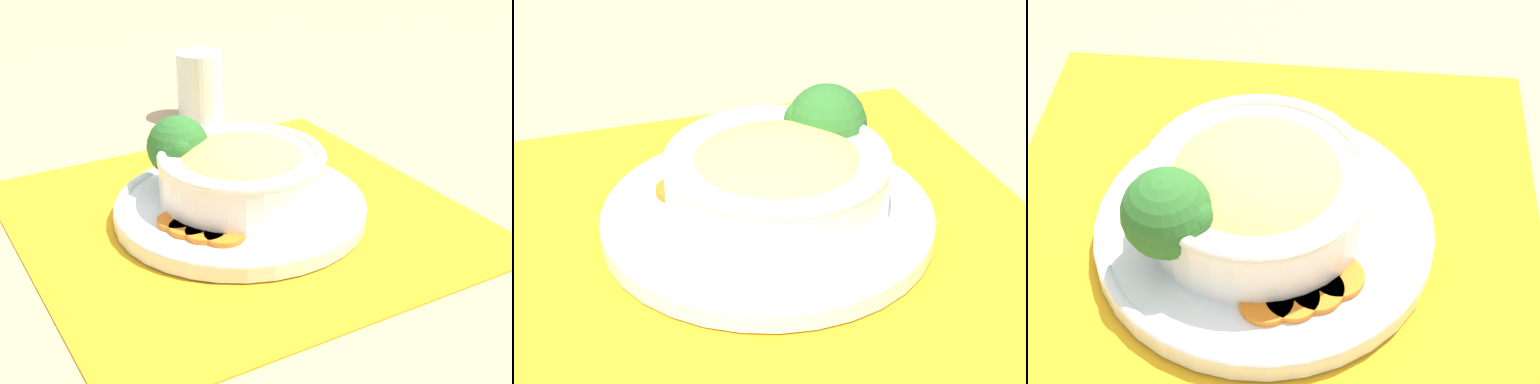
# 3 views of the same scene
# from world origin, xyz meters

# --- Properties ---
(ground_plane) EXTENTS (4.00, 4.00, 0.00)m
(ground_plane) POSITION_xyz_m (0.00, 0.00, 0.00)
(ground_plane) COLOR tan
(placemat) EXTENTS (0.52, 0.53, 0.00)m
(placemat) POSITION_xyz_m (0.00, 0.00, 0.00)
(placemat) COLOR orange
(placemat) RESTS_ON ground_plane
(plate) EXTENTS (0.28, 0.28, 0.02)m
(plate) POSITION_xyz_m (0.00, 0.00, 0.02)
(plate) COLOR silver
(plate) RESTS_ON placemat
(bowl) EXTENTS (0.19, 0.19, 0.07)m
(bowl) POSITION_xyz_m (0.01, -0.01, 0.05)
(bowl) COLOR silver
(bowl) RESTS_ON plate
(broccoli_floret) EXTENTS (0.07, 0.07, 0.09)m
(broccoli_floret) POSITION_xyz_m (0.07, 0.03, 0.07)
(broccoli_floret) COLOR #759E51
(broccoli_floret) RESTS_ON plate
(carrot_slice_near) EXTENTS (0.04, 0.04, 0.01)m
(carrot_slice_near) POSITION_xyz_m (0.00, 0.08, 0.02)
(carrot_slice_near) COLOR orange
(carrot_slice_near) RESTS_ON plate
(carrot_slice_middle) EXTENTS (0.04, 0.04, 0.01)m
(carrot_slice_middle) POSITION_xyz_m (-0.02, 0.08, 0.02)
(carrot_slice_middle) COLOR orange
(carrot_slice_middle) RESTS_ON plate
(carrot_slice_far) EXTENTS (0.04, 0.04, 0.01)m
(carrot_slice_far) POSITION_xyz_m (-0.04, 0.07, 0.02)
(carrot_slice_far) COLOR orange
(carrot_slice_far) RESTS_ON plate
(carrot_slice_extra) EXTENTS (0.04, 0.04, 0.01)m
(carrot_slice_extra) POSITION_xyz_m (-0.06, 0.06, 0.02)
(carrot_slice_extra) COLOR orange
(carrot_slice_extra) RESTS_ON plate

